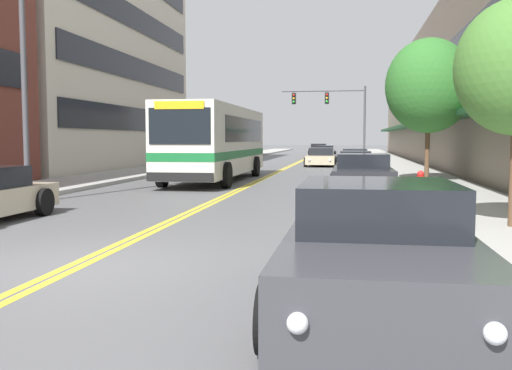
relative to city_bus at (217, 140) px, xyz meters
name	(u,v)px	position (x,y,z in m)	size (l,w,h in m)	color
ground_plane	(298,163)	(1.90, 19.70, -1.84)	(240.00, 240.00, 0.00)	#565659
sidewalk_left	(209,161)	(-5.29, 19.70, -1.76)	(3.37, 106.00, 0.15)	#9E9B96
sidewalk_right	(391,162)	(9.08, 19.70, -1.76)	(3.37, 106.00, 0.15)	#9E9B96
centre_line	(298,163)	(1.90, 19.70, -1.84)	(0.34, 106.00, 0.01)	yellow
storefront_row_right	(474,96)	(15.00, 19.70, 3.17)	(9.10, 68.00, 10.04)	gray
city_bus	(217,140)	(0.00, 0.00, 0.00)	(2.85, 11.39, 3.26)	silver
car_navy_parked_left_near	(223,157)	(-2.38, 11.82, -1.20)	(2.19, 4.20, 1.40)	#19234C
car_dark_grey_parked_right_foreground	(378,253)	(6.20, -18.91, -1.19)	(2.18, 4.52, 1.41)	#38383D
car_charcoal_parked_right_mid	(363,176)	(6.33, -6.16, -1.19)	(2.18, 4.17, 1.39)	#232328
car_silver_parked_right_far	(355,164)	(6.21, 4.67, -1.26)	(2.06, 4.35, 1.24)	#B7B7BC
car_white_parked_right_end	(355,158)	(6.28, 14.47, -1.27)	(2.16, 4.90, 1.19)	white
car_beige_moving_lead	(321,158)	(4.00, 14.36, -1.26)	(2.17, 4.65, 1.25)	#BCAD89
car_black_moving_second	(325,152)	(3.59, 31.01, -1.27)	(2.07, 4.81, 1.21)	black
car_red_moving_third	(319,150)	(2.48, 39.86, -1.22)	(2.20, 4.18, 1.32)	maroon
traffic_signal_mast	(335,108)	(4.69, 22.17, 2.57)	(6.87, 0.38, 6.13)	#47474C
street_lamp_left_near	(30,13)	(-3.17, -9.80, 3.62)	(2.08, 0.28, 9.41)	#47474C
street_tree_right_mid	(429,86)	(9.02, -1.10, 2.17)	(3.46, 3.46, 5.76)	brown
fire_hydrant	(420,186)	(7.84, -8.86, -1.26)	(0.30, 0.22, 0.85)	red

